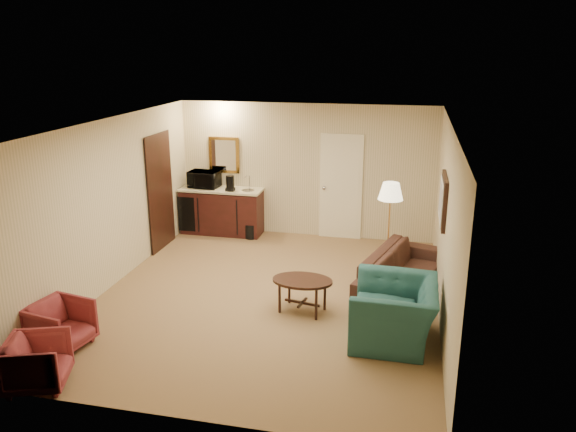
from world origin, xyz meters
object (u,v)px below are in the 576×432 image
(coffee_maker, at_px, (230,183))
(rose_chair_far, at_px, (37,360))
(wetbar_cabinet, at_px, (222,211))
(teal_armchair, at_px, (395,302))
(waste_bin, at_px, (251,231))
(microwave, at_px, (204,177))
(floor_lamp, at_px, (389,228))
(coffee_table, at_px, (302,295))
(rose_chair_near, at_px, (60,323))
(sofa, at_px, (402,265))

(coffee_maker, bearing_deg, rose_chair_far, -112.52)
(wetbar_cabinet, relative_size, teal_armchair, 1.37)
(wetbar_cabinet, bearing_deg, waste_bin, -17.15)
(wetbar_cabinet, distance_m, teal_armchair, 5.07)
(waste_bin, xyz_separation_m, microwave, (-1.02, 0.25, 0.98))
(rose_chair_far, relative_size, floor_lamp, 0.42)
(rose_chair_far, xyz_separation_m, coffee_table, (2.50, 2.44, -0.08))
(rose_chair_near, xyz_separation_m, coffee_maker, (0.73, 4.60, 0.74))
(waste_bin, bearing_deg, sofa, -32.31)
(waste_bin, bearing_deg, rose_chair_near, -104.28)
(waste_bin, bearing_deg, teal_armchair, -49.70)
(sofa, xyz_separation_m, rose_chair_far, (-3.85, -3.45, -0.10))
(sofa, relative_size, rose_chair_near, 3.22)
(coffee_maker, bearing_deg, waste_bin, -28.29)
(rose_chair_near, bearing_deg, sofa, -46.35)
(coffee_table, bearing_deg, wetbar_cabinet, 126.13)
(coffee_table, bearing_deg, teal_armchair, -22.48)
(rose_chair_near, height_order, floor_lamp, floor_lamp)
(rose_chair_far, relative_size, microwave, 1.09)
(floor_lamp, bearing_deg, rose_chair_near, -138.55)
(teal_armchair, xyz_separation_m, floor_lamp, (-0.20, 2.30, 0.25))
(wetbar_cabinet, relative_size, rose_chair_near, 2.46)
(sofa, relative_size, teal_armchair, 1.79)
(wetbar_cabinet, bearing_deg, microwave, 172.48)
(coffee_table, xyz_separation_m, floor_lamp, (1.10, 1.76, 0.52))
(rose_chair_far, height_order, microwave, microwave)
(teal_armchair, height_order, microwave, microwave)
(rose_chair_far, height_order, coffee_maker, coffee_maker)
(coffee_maker, bearing_deg, microwave, 146.78)
(rose_chair_near, xyz_separation_m, rose_chair_far, (0.25, -0.80, -0.01))
(rose_chair_near, relative_size, rose_chair_far, 1.04)
(waste_bin, bearing_deg, microwave, 166.25)
(rose_chair_near, distance_m, waste_bin, 4.67)
(teal_armchair, distance_m, coffee_maker, 4.86)
(teal_armchair, distance_m, microwave, 5.40)
(coffee_table, relative_size, floor_lamp, 0.56)
(sofa, relative_size, waste_bin, 7.56)
(rose_chair_near, xyz_separation_m, microwave, (0.13, 4.77, 0.79))
(rose_chair_near, distance_m, floor_lamp, 5.15)
(wetbar_cabinet, relative_size, floor_lamp, 1.07)
(waste_bin, distance_m, microwave, 1.43)
(teal_armchair, xyz_separation_m, coffee_maker, (-3.32, 3.50, 0.55))
(wetbar_cabinet, distance_m, microwave, 0.76)
(rose_chair_near, bearing_deg, floor_lamp, -37.81)
(coffee_table, distance_m, coffee_maker, 3.68)
(wetbar_cabinet, distance_m, coffee_table, 3.82)
(rose_chair_far, xyz_separation_m, waste_bin, (0.90, 5.32, -0.18))
(wetbar_cabinet, relative_size, microwave, 2.79)
(floor_lamp, distance_m, microwave, 3.98)
(sofa, height_order, waste_bin, sofa)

